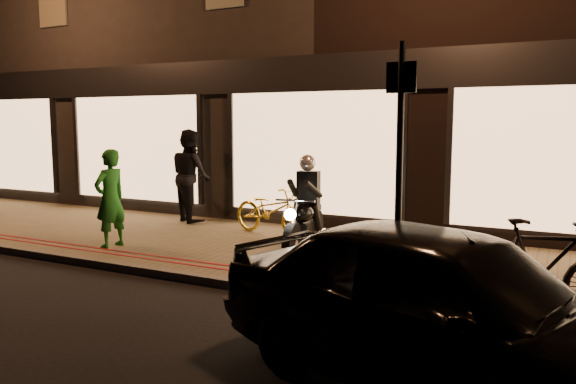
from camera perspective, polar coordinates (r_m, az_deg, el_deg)
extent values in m
plane|color=black|center=(7.94, -9.62, -9.18)|extent=(90.00, 90.00, 0.00)
cube|color=brown|center=(9.55, -2.45, -5.92)|extent=(50.00, 4.00, 0.12)
cube|color=#59544C|center=(7.96, -9.41, -8.68)|extent=(50.00, 0.14, 0.12)
cube|color=maroon|center=(8.26, -7.77, -7.62)|extent=(50.00, 0.06, 0.01)
cube|color=maroon|center=(8.42, -6.99, -7.32)|extent=(50.00, 0.06, 0.01)
cube|color=black|center=(18.55, -8.27, 13.36)|extent=(12.00, 10.00, 8.50)
cube|color=black|center=(11.08, 2.51, 11.96)|extent=(48.00, 0.12, 0.70)
cube|color=#FFC07F|center=(16.89, -26.67, 4.32)|extent=(3.60, 0.06, 2.38)
cube|color=#FFC07F|center=(13.55, -15.21, 4.32)|extent=(3.60, 0.06, 2.38)
cube|color=#FFC07F|center=(11.05, 2.44, 3.98)|extent=(3.60, 0.06, 2.38)
cube|color=#FFC07F|center=(10.07, 26.49, 2.93)|extent=(3.60, 0.06, 2.38)
cylinder|color=black|center=(8.21, 0.41, -5.37)|extent=(0.22, 0.65, 0.64)
cylinder|color=black|center=(9.43, 2.79, -3.74)|extent=(0.22, 0.65, 0.64)
cylinder|color=silver|center=(8.21, 0.41, -5.37)|extent=(0.16, 0.16, 0.14)
cylinder|color=silver|center=(9.43, 2.79, -3.74)|extent=(0.16, 0.16, 0.14)
cube|color=black|center=(8.85, 1.78, -3.93)|extent=(0.37, 0.73, 0.30)
ellipsoid|color=black|center=(8.67, 1.55, -2.14)|extent=(0.40, 0.55, 0.29)
cube|color=black|center=(9.08, 2.31, -1.72)|extent=(0.30, 0.58, 0.09)
cylinder|color=silver|center=(8.23, 0.73, -0.87)|extent=(0.60, 0.13, 0.03)
cylinder|color=silver|center=(8.19, 0.52, -3.25)|extent=(0.10, 0.33, 0.71)
sphere|color=white|center=(8.03, 0.22, -2.30)|extent=(0.19, 0.19, 0.17)
cylinder|color=silver|center=(9.26, 3.26, -4.19)|extent=(0.16, 0.55, 0.07)
cube|color=black|center=(8.91, 2.10, 0.38)|extent=(0.37, 0.27, 0.55)
sphere|color=silver|center=(8.81, 2.00, 2.98)|extent=(0.30, 0.30, 0.26)
cylinder|color=black|center=(8.64, 0.50, 0.38)|extent=(0.26, 0.60, 0.34)
cylinder|color=black|center=(8.55, 2.54, 0.30)|extent=(0.10, 0.60, 0.34)
cylinder|color=black|center=(8.97, 1.15, -2.47)|extent=(0.23, 0.29, 0.46)
cylinder|color=black|center=(8.90, 2.88, -2.56)|extent=(0.16, 0.28, 0.46)
cylinder|color=black|center=(6.63, 11.21, 1.83)|extent=(0.08, 0.08, 3.00)
cube|color=black|center=(6.62, 11.45, 11.35)|extent=(0.35, 0.04, 0.35)
imported|color=yellow|center=(10.43, -1.73, -1.89)|extent=(1.85, 1.02, 0.92)
imported|color=black|center=(6.71, 24.45, -7.01)|extent=(1.84, 0.98, 1.06)
imported|color=#1E7221|center=(9.84, -17.62, -0.63)|extent=(0.45, 0.64, 1.65)
imported|color=black|center=(12.01, -9.85, 1.67)|extent=(1.19, 1.12, 1.95)
imported|color=black|center=(4.87, 15.62, -11.21)|extent=(4.48, 2.89, 1.42)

